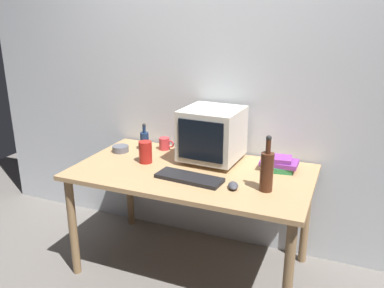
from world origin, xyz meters
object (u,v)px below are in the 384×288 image
computer_mouse (233,186)px  mug (165,144)px  crt_monitor (212,134)px  bottle_tall (267,170)px  metal_canister (145,152)px  book_stack (278,164)px  bottle_short (145,140)px  cd_spindle (120,149)px  keyboard (189,178)px

computer_mouse → mug: 0.83m
crt_monitor → bottle_tall: crt_monitor is taller
metal_canister → crt_monitor: bearing=26.3°
book_stack → bottle_short: bearing=179.2°
bottle_short → book_stack: bottle_short is taller
bottle_tall → cd_spindle: size_ratio=2.79×
computer_mouse → cd_spindle: cd_spindle is taller
crt_monitor → keyboard: size_ratio=0.97×
computer_mouse → mug: (-0.68, 0.48, 0.03)m
crt_monitor → book_stack: crt_monitor is taller
keyboard → book_stack: bearing=43.5°
computer_mouse → metal_canister: (-0.68, 0.18, 0.06)m
keyboard → metal_canister: size_ratio=2.80×
mug → keyboard: bearing=-49.5°
book_stack → mug: bearing=174.4°
cd_spindle → mug: bearing=31.7°
book_stack → crt_monitor: bearing=-178.7°
crt_monitor → bottle_tall: size_ratio=1.22×
keyboard → bottle_short: bearing=148.7°
bottle_tall → book_stack: (0.00, 0.35, -0.08)m
cd_spindle → computer_mouse: bearing=-17.7°
cd_spindle → crt_monitor: bearing=6.5°
crt_monitor → mug: 0.44m
mug → cd_spindle: size_ratio=1.00×
computer_mouse → bottle_short: 0.91m
keyboard → mug: size_ratio=3.50×
keyboard → mug: (-0.39, 0.46, 0.03)m
bottle_short → mug: size_ratio=1.72×
cd_spindle → metal_canister: size_ratio=0.80×
computer_mouse → mug: bearing=124.9°
crt_monitor → computer_mouse: bearing=-54.7°
crt_monitor → cd_spindle: (-0.69, -0.08, -0.17)m
crt_monitor → book_stack: size_ratio=1.71×
computer_mouse → book_stack: 0.44m
keyboard → bottle_tall: (0.47, 0.03, 0.11)m
computer_mouse → cd_spindle: bearing=142.4°
book_stack → metal_canister: metal_canister is taller
bottle_short → cd_spindle: bearing=-145.6°
crt_monitor → cd_spindle: bearing=-173.5°
book_stack → cd_spindle: book_stack is taller
keyboard → metal_canister: 0.43m
crt_monitor → computer_mouse: 0.50m
bottle_short → metal_canister: 0.26m
keyboard → book_stack: (0.47, 0.37, 0.03)m
metal_canister → computer_mouse: bearing=-15.0°
computer_mouse → mug: mug is taller
book_stack → metal_canister: size_ratio=1.58×
crt_monitor → bottle_short: (-0.54, 0.02, -0.12)m
computer_mouse → book_stack: book_stack is taller
book_stack → bottle_tall: bearing=-90.6°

